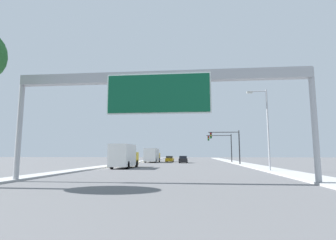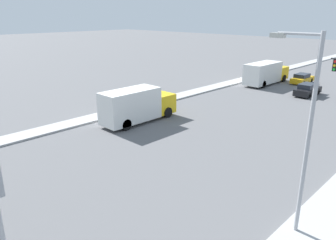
% 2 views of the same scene
% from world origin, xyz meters
% --- Properties ---
extents(sidewalk_right, '(3.00, 120.00, 0.15)m').
position_xyz_m(sidewalk_right, '(11.25, 60.00, 0.07)').
color(sidewalk_right, '#AEAEAE').
rests_on(sidewalk_right, ground).
extents(median_strip_left, '(2.00, 120.00, 0.15)m').
position_xyz_m(median_strip_left, '(-10.75, 60.00, 0.07)').
color(median_strip_left, '#AEAEAE').
rests_on(median_strip_left, ground).
extents(sign_gantry, '(20.27, 0.73, 7.47)m').
position_xyz_m(sign_gantry, '(0.00, 17.90, 6.29)').
color(sign_gantry, '#9EA0A5').
rests_on(sign_gantry, ground).
extents(car_far_left, '(1.74, 4.46, 1.47)m').
position_xyz_m(car_far_left, '(0.00, 56.51, 0.69)').
color(car_far_left, black).
rests_on(car_far_left, ground).
extents(car_far_center, '(1.71, 4.46, 1.40)m').
position_xyz_m(car_far_center, '(-3.50, 63.20, 0.66)').
color(car_far_center, gold).
rests_on(car_far_center, ground).
extents(truck_box_primary, '(2.33, 7.62, 3.13)m').
position_xyz_m(truck_box_primary, '(-7.00, 35.32, 1.59)').
color(truck_box_primary, yellow).
rests_on(truck_box_primary, ground).
extents(truck_box_secondary, '(2.49, 8.89, 3.07)m').
position_xyz_m(truck_box_secondary, '(-7.00, 58.99, 1.57)').
color(truck_box_secondary, yellow).
rests_on(truck_box_secondary, ground).
extents(traffic_light_near_intersection, '(5.46, 0.32, 6.02)m').
position_xyz_m(traffic_light_near_intersection, '(8.45, 48.00, 4.15)').
color(traffic_light_near_intersection, '#2D2D30').
rests_on(traffic_light_near_intersection, ground).
extents(traffic_light_mid_block, '(5.34, 0.32, 6.12)m').
position_xyz_m(traffic_light_mid_block, '(8.51, 58.00, 4.20)').
color(traffic_light_mid_block, '#2D2D30').
rests_on(traffic_light_mid_block, ground).
extents(street_lamp_right, '(2.20, 0.28, 8.93)m').
position_xyz_m(street_lamp_right, '(10.11, 29.95, 5.19)').
color(street_lamp_right, '#9EA0A5').
rests_on(street_lamp_right, ground).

